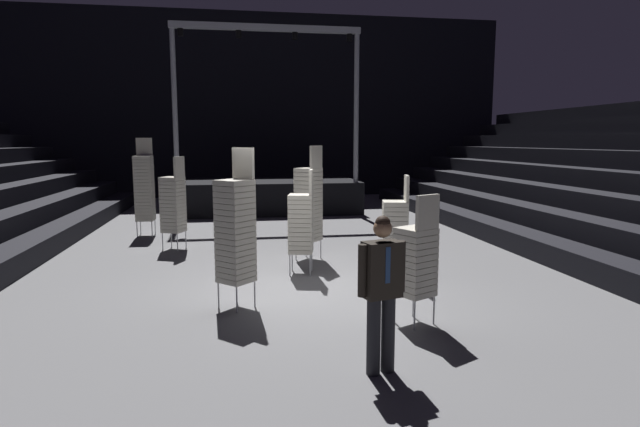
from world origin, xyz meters
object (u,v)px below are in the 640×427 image
Objects in this scene: chair_stack_mid_left at (235,229)px; chair_stack_rear_left at (416,259)px; chair_stack_front_right at (173,203)px; chair_stack_mid_right at (309,203)px; chair_stack_front_left at (301,222)px; man_with_tie at (382,286)px; chair_stack_rear_right at (144,187)px; stage_riser at (267,193)px; chair_stack_mid_centre at (395,227)px.

chair_stack_rear_left is at bearing -159.40° from chair_stack_mid_left.
chair_stack_front_right is 0.89× the size of chair_stack_mid_left.
chair_stack_front_right is at bearing -27.79° from chair_stack_mid_left.
chair_stack_mid_right is at bearing 74.92° from chair_stack_rear_left.
chair_stack_front_left is 1.09× the size of chair_stack_rear_left.
chair_stack_rear_right is at bearing -81.74° from man_with_tie.
man_with_tie is 2.93m from chair_stack_mid_left.
chair_stack_front_right is 0.83× the size of chair_stack_rear_right.
chair_stack_rear_left is (1.31, -11.82, 0.26)m from stage_riser.
man_with_tie is 5.52m from chair_stack_mid_right.
chair_stack_rear_right is at bearing -128.75° from stage_riser.
stage_riser is at bearing 44.54° from chair_stack_mid_right.
chair_stack_front_right is (-2.51, -6.19, 0.42)m from stage_riser.
stage_riser is 7.73m from chair_stack_mid_right.
chair_stack_front_left is at bearing 81.51° from chair_stack_mid_centre.
chair_stack_mid_left is at bearing 113.55° from chair_stack_rear_right.
chair_stack_rear_right reaches higher than man_with_tie.
man_with_tie is 7.62m from chair_stack_front_right.
chair_stack_mid_right is at bearing -93.14° from chair_stack_front_right.
man_with_tie is 0.72× the size of chair_stack_mid_right.
chair_stack_front_right reaches higher than man_with_tie.
stage_riser is at bearing -50.88° from chair_stack_mid_left.
chair_stack_mid_left reaches higher than man_with_tie.
chair_stack_mid_left is (1.41, -4.54, 0.13)m from chair_stack_front_right.
stage_riser is 2.65× the size of chair_stack_mid_right.
stage_riser is 3.22× the size of chair_stack_front_left.
chair_stack_mid_right reaches higher than chair_stack_front_left.
stage_riser is 3.52× the size of chair_stack_rear_left.
chair_stack_front_left is 0.77× the size of chair_stack_rear_right.
chair_stack_mid_left is at bearing -95.83° from stage_riser.
chair_stack_rear_right is at bearing 50.65° from chair_stack_front_left.
chair_stack_rear_right is (-4.75, 7.53, 0.38)m from chair_stack_rear_left.
chair_stack_front_left is at bearing -111.39° from chair_stack_front_right.
chair_stack_rear_left is at bearing -145.22° from chair_stack_front_left.
chair_stack_mid_right is 2.24m from chair_stack_mid_centre.
chair_stack_rear_left is (3.81, -5.62, -0.17)m from chair_stack_front_right.
stage_riser is at bearing 22.59° from chair_stack_mid_centre.
chair_stack_rear_right is (-3.44, -4.29, 0.63)m from stage_riser.
chair_stack_front_left is (-0.31, 4.35, 0.01)m from man_with_tie.
stage_riser reaches higher than chair_stack_mid_right.
chair_stack_front_left is 2.23m from chair_stack_mid_left.
chair_stack_mid_left is 1.00× the size of chair_stack_mid_right.
chair_stack_mid_centre is 7.35m from chair_stack_rear_right.
chair_stack_rear_right reaches higher than chair_stack_front_left.
stage_riser reaches higher than chair_stack_rear_left.
chair_stack_front_right reaches higher than chair_stack_mid_centre.
chair_stack_mid_centre is at bearing 138.51° from chair_stack_rear_right.
man_with_tie is 3.97m from chair_stack_mid_centre.
chair_stack_front_right is at bearing -82.52° from man_with_tie.
chair_stack_rear_left is (-0.44, -2.33, -0.04)m from chair_stack_mid_centre.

